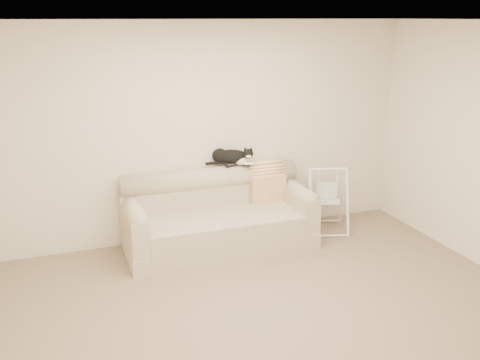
% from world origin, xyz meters
% --- Properties ---
extents(ground_plane, '(5.00, 5.00, 0.00)m').
position_xyz_m(ground_plane, '(0.00, 0.00, 0.00)').
color(ground_plane, brown).
rests_on(ground_plane, ground).
extents(room_shell, '(5.04, 4.04, 2.60)m').
position_xyz_m(room_shell, '(0.00, 0.00, 1.53)').
color(room_shell, beige).
rests_on(room_shell, ground).
extents(sofa, '(2.20, 0.93, 0.90)m').
position_xyz_m(sofa, '(-0.04, 1.62, 0.35)').
color(sofa, '#C3B697').
rests_on(sofa, ground).
extents(remote_a, '(0.19, 0.10, 0.03)m').
position_xyz_m(remote_a, '(0.22, 1.85, 0.91)').
color(remote_a, black).
rests_on(remote_a, sofa).
extents(remote_b, '(0.17, 0.12, 0.02)m').
position_xyz_m(remote_b, '(0.38, 1.84, 0.91)').
color(remote_b, black).
rests_on(remote_b, sofa).
extents(tuxedo_cat, '(0.58, 0.39, 0.23)m').
position_xyz_m(tuxedo_cat, '(0.22, 1.88, 1.01)').
color(tuxedo_cat, black).
rests_on(tuxedo_cat, sofa).
extents(throw_blanket, '(0.43, 0.38, 0.58)m').
position_xyz_m(throw_blanket, '(0.65, 1.84, 0.72)').
color(throw_blanket, '#BB5F2E').
rests_on(throw_blanket, sofa).
extents(baby_swing, '(0.64, 0.66, 0.83)m').
position_xyz_m(baby_swing, '(1.41, 1.61, 0.41)').
color(baby_swing, white).
rests_on(baby_swing, ground).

